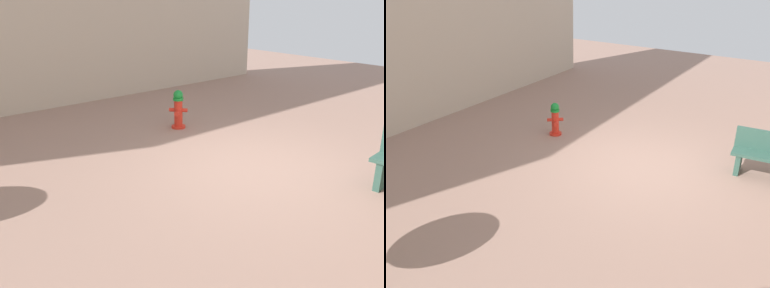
{
  "view_description": "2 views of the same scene",
  "coord_description": "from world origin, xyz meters",
  "views": [
    {
      "loc": [
        -4.33,
        5.11,
        2.83
      ],
      "look_at": [
        0.67,
        0.83,
        0.44
      ],
      "focal_mm": 39.42,
      "sensor_mm": 36.0,
      "label": 1
    },
    {
      "loc": [
        -3.1,
        7.27,
        4.12
      ],
      "look_at": [
        1.09,
        0.83,
        0.58
      ],
      "focal_mm": 38.21,
      "sensor_mm": 36.0,
      "label": 2
    }
  ],
  "objects": [
    {
      "name": "fire_hydrant",
      "position": [
        2.58,
        -0.4,
        0.42
      ],
      "size": [
        0.36,
        0.36,
        0.84
      ],
      "color": "red",
      "rests_on": "ground_plane"
    },
    {
      "name": "ground_plane",
      "position": [
        0.0,
        0.0,
        0.0
      ],
      "size": [
        23.4,
        23.4,
        0.0
      ],
      "primitive_type": "plane",
      "color": "#9E7A6B"
    }
  ]
}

